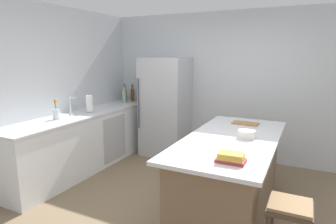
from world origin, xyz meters
TOP-DOWN VIEW (x-y plane):
  - ground_plane at (0.00, 0.00)m, footprint 7.20×7.20m
  - wall_rear at (0.00, 2.25)m, footprint 6.00×0.10m
  - wall_left at (-2.45, 0.00)m, footprint 0.10×6.00m
  - counter_run_left at (-2.09, 0.63)m, footprint 0.65×2.96m
  - kitchen_island at (0.38, 0.39)m, footprint 1.01×2.22m
  - refrigerator at (-1.23, 1.85)m, footprint 0.80×0.73m
  - bar_stool at (1.08, -0.40)m, footprint 0.36×0.36m
  - sink_faucet at (-2.14, 0.41)m, footprint 0.15×0.05m
  - flower_vase at (-2.13, 0.10)m, footprint 0.09×0.09m
  - paper_towel_roll at (-2.05, 0.73)m, footprint 0.14×0.14m
  - whiskey_bottle at (-2.05, 1.99)m, footprint 0.07×0.07m
  - olive_oil_bottle at (-2.16, 1.90)m, footprint 0.06×0.06m
  - soda_bottle at (-2.12, 1.82)m, footprint 0.08×0.08m
  - gin_bottle at (-2.06, 1.72)m, footprint 0.07×0.07m
  - cookbook_stack at (0.56, -0.40)m, footprint 0.26×0.17m
  - mixing_bowl at (0.54, 0.44)m, footprint 0.20×0.20m
  - cutting_board at (0.38, 1.13)m, footprint 0.36×0.22m

SIDE VIEW (x-z plane):
  - ground_plane at x=0.00m, z-range 0.00..0.00m
  - kitchen_island at x=0.38m, z-range 0.01..0.91m
  - counter_run_left at x=-2.09m, z-range 0.00..0.93m
  - bar_stool at x=1.08m, z-range 0.20..0.83m
  - refrigerator at x=-1.23m, z-range 0.00..1.80m
  - cutting_board at x=0.38m, z-range 0.90..0.92m
  - cookbook_stack at x=0.56m, z-range 0.90..0.99m
  - mixing_bowl at x=0.54m, z-range 0.90..1.00m
  - flower_vase at x=-2.13m, z-range 0.88..1.17m
  - olive_oil_bottle at x=-2.16m, z-range 0.90..1.22m
  - whiskey_bottle at x=-2.05m, z-range 0.90..1.23m
  - paper_towel_roll at x=-2.05m, z-range 0.91..1.22m
  - gin_bottle at x=-2.06m, z-range 0.90..1.24m
  - soda_bottle at x=-2.12m, z-range 0.90..1.25m
  - sink_faucet at x=-2.14m, z-range 0.94..1.24m
  - wall_rear at x=0.00m, z-range 0.00..2.60m
  - wall_left at x=-2.45m, z-range 0.00..2.60m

